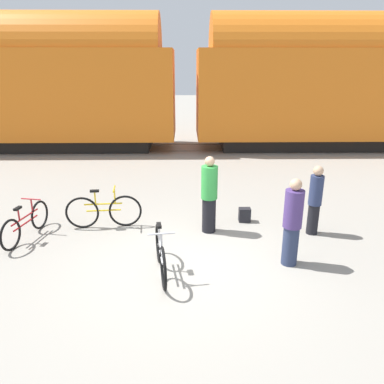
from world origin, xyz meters
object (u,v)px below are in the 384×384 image
at_px(freight_train, 186,79).
at_px(bicycle_yellow, 104,211).
at_px(bicycle_silver, 161,254).
at_px(person_in_navy, 315,200).
at_px(backpack, 245,215).
at_px(bicycle_maroon, 26,223).
at_px(person_in_purple, 292,223).
at_px(person_in_green, 209,195).

relative_size(freight_train, bicycle_yellow, 33.24).
height_order(bicycle_silver, person_in_navy, person_in_navy).
bearing_deg(bicycle_silver, backpack, 51.30).
relative_size(bicycle_yellow, bicycle_maroon, 1.01).
height_order(person_in_purple, backpack, person_in_purple).
bearing_deg(bicycle_silver, freight_train, 87.41).
relative_size(person_in_green, backpack, 5.19).
bearing_deg(freight_train, bicycle_silver, -92.59).
bearing_deg(bicycle_yellow, person_in_green, -6.25).
xyz_separation_m(person_in_green, backpack, (0.91, 0.54, -0.71)).
distance_m(freight_train, bicycle_silver, 11.13).
bearing_deg(backpack, person_in_navy, -26.19).
bearing_deg(person_in_navy, bicycle_silver, -95.09).
bearing_deg(person_in_purple, bicycle_silver, -80.81).
relative_size(bicycle_silver, person_in_navy, 1.07).
bearing_deg(bicycle_maroon, person_in_purple, -12.41).
bearing_deg(bicycle_maroon, freight_train, 69.25).
distance_m(person_in_purple, backpack, 2.23).
bearing_deg(person_in_green, bicycle_yellow, 24.85).
bearing_deg(freight_train, bicycle_maroon, -110.75).
xyz_separation_m(bicycle_silver, bicycle_yellow, (-1.45, 2.09, 0.01)).
distance_m(person_in_navy, backpack, 1.71).
distance_m(bicycle_silver, person_in_navy, 3.73).
bearing_deg(person_in_green, person_in_purple, 165.14).
bearing_deg(person_in_navy, person_in_green, -125.63).
relative_size(person_in_navy, backpack, 4.66).
distance_m(bicycle_yellow, bicycle_maroon, 1.68).
height_order(freight_train, backpack, freight_train).
xyz_separation_m(bicycle_maroon, person_in_green, (4.02, 0.30, 0.53)).
xyz_separation_m(freight_train, bicycle_silver, (-0.49, -10.82, -2.60)).
bearing_deg(bicycle_yellow, bicycle_maroon, -160.33).
bearing_deg(person_in_purple, bicycle_maroon, -100.62).
height_order(person_in_green, backpack, person_in_green).
height_order(person_in_navy, backpack, person_in_navy).
xyz_separation_m(freight_train, backpack, (1.40, -8.45, -2.83)).
bearing_deg(bicycle_silver, person_in_purple, 7.40).
xyz_separation_m(person_in_navy, backpack, (-1.42, 0.70, -0.64)).
relative_size(bicycle_yellow, backpack, 5.15).
relative_size(bicycle_yellow, person_in_purple, 1.02).
distance_m(bicycle_yellow, person_in_purple, 4.30).
height_order(bicycle_maroon, backpack, bicycle_maroon).
xyz_separation_m(freight_train, person_in_green, (0.50, -8.99, -2.12)).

